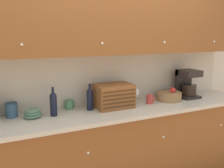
% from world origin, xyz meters
% --- Properties ---
extents(wall_back, '(5.86, 0.06, 2.60)m').
position_xyz_m(wall_back, '(0.00, 0.03, 1.30)').
color(wall_back, silver).
rests_on(wall_back, ground_plane).
extents(counter_unit, '(3.48, 0.62, 0.92)m').
position_xyz_m(counter_unit, '(0.00, -0.30, 0.46)').
color(counter_unit, brown).
rests_on(counter_unit, ground_plane).
extents(backsplash_panel, '(3.46, 0.01, 0.59)m').
position_xyz_m(backsplash_panel, '(0.00, -0.01, 1.22)').
color(backsplash_panel, beige).
rests_on(backsplash_panel, counter_unit).
extents(upper_cabinets, '(3.46, 0.35, 0.70)m').
position_xyz_m(upper_cabinets, '(0.16, -0.17, 1.86)').
color(upper_cabinets, brown).
rests_on(upper_cabinets, backsplash_panel).
extents(storage_canister, '(0.12, 0.12, 0.15)m').
position_xyz_m(storage_canister, '(-1.04, -0.10, 0.99)').
color(storage_canister, '#33567A').
rests_on(storage_canister, counter_unit).
extents(bowl_stack_on_counter, '(0.17, 0.17, 0.09)m').
position_xyz_m(bowl_stack_on_counter, '(-0.86, -0.20, 0.97)').
color(bowl_stack_on_counter, slate).
rests_on(bowl_stack_on_counter, counter_unit).
extents(wine_bottle, '(0.07, 0.07, 0.30)m').
position_xyz_m(wine_bottle, '(-0.66, -0.23, 1.05)').
color(wine_bottle, black).
rests_on(wine_bottle, counter_unit).
extents(mug, '(0.10, 0.09, 0.10)m').
position_xyz_m(mug, '(-0.45, -0.07, 0.97)').
color(mug, '#4C845B').
rests_on(mug, counter_unit).
extents(second_wine_bottle, '(0.07, 0.07, 0.29)m').
position_xyz_m(second_wine_bottle, '(-0.26, -0.20, 1.05)').
color(second_wine_bottle, black).
rests_on(second_wine_bottle, counter_unit).
extents(bread_box, '(0.42, 0.30, 0.26)m').
position_xyz_m(bread_box, '(0.02, -0.22, 1.05)').
color(bread_box, brown).
rests_on(bread_box, counter_unit).
extents(wine_glass, '(0.08, 0.08, 0.19)m').
position_xyz_m(wine_glass, '(0.32, -0.19, 1.05)').
color(wine_glass, silver).
rests_on(wine_glass, counter_unit).
extents(mug_blue_second, '(0.10, 0.08, 0.11)m').
position_xyz_m(mug_blue_second, '(0.47, -0.26, 0.97)').
color(mug_blue_second, '#B73D38').
rests_on(mug_blue_second, counter_unit).
extents(fruit_basket, '(0.31, 0.31, 0.16)m').
position_xyz_m(fruit_basket, '(0.77, -0.24, 0.98)').
color(fruit_basket, '#937047').
rests_on(fruit_basket, counter_unit).
extents(coffee_maker, '(0.24, 0.25, 0.36)m').
position_xyz_m(coffee_maker, '(1.08, -0.20, 1.10)').
color(coffee_maker, black).
rests_on(coffee_maker, counter_unit).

